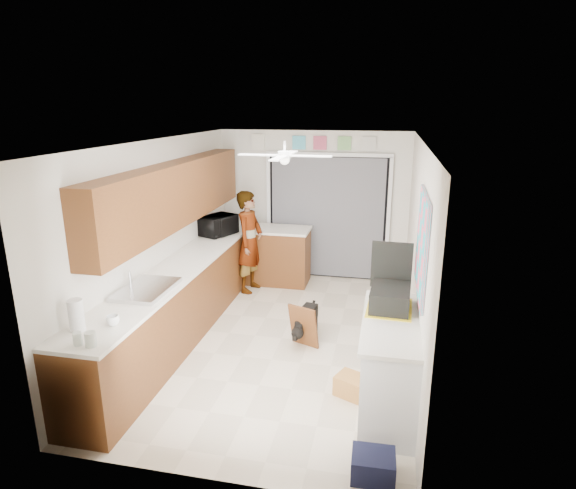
{
  "coord_description": "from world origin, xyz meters",
  "views": [
    {
      "loc": [
        1.24,
        -5.49,
        2.91
      ],
      "look_at": [
        0.0,
        0.4,
        1.15
      ],
      "focal_mm": 30.0,
      "sensor_mm": 36.0,
      "label": 1
    }
  ],
  "objects_px": {
    "cup": "(113,320)",
    "cardboard_box": "(353,386)",
    "microwave": "(218,225)",
    "man": "(250,242)",
    "navy_crate": "(373,466)",
    "dog": "(307,321)",
    "suitcase": "(390,298)",
    "paper_towel_roll": "(76,315)"
  },
  "relations": [
    {
      "from": "paper_towel_roll",
      "to": "suitcase",
      "type": "xyz_separation_m",
      "value": [
        2.76,
        1.09,
        -0.04
      ]
    },
    {
      "from": "cup",
      "to": "paper_towel_roll",
      "type": "bearing_deg",
      "value": -147.52
    },
    {
      "from": "microwave",
      "to": "paper_towel_roll",
      "type": "height_order",
      "value": "microwave"
    },
    {
      "from": "cup",
      "to": "dog",
      "type": "height_order",
      "value": "cup"
    },
    {
      "from": "navy_crate",
      "to": "man",
      "type": "distance_m",
      "value": 4.36
    },
    {
      "from": "paper_towel_roll",
      "to": "suitcase",
      "type": "relative_size",
      "value": 0.58
    },
    {
      "from": "paper_towel_roll",
      "to": "dog",
      "type": "relative_size",
      "value": 0.51
    },
    {
      "from": "cardboard_box",
      "to": "navy_crate",
      "type": "height_order",
      "value": "same"
    },
    {
      "from": "microwave",
      "to": "cardboard_box",
      "type": "relative_size",
      "value": 1.63
    },
    {
      "from": "cup",
      "to": "suitcase",
      "type": "distance_m",
      "value": 2.67
    },
    {
      "from": "navy_crate",
      "to": "dog",
      "type": "height_order",
      "value": "dog"
    },
    {
      "from": "microwave",
      "to": "suitcase",
      "type": "height_order",
      "value": "microwave"
    },
    {
      "from": "microwave",
      "to": "navy_crate",
      "type": "distance_m",
      "value": 4.55
    },
    {
      "from": "cup",
      "to": "cardboard_box",
      "type": "height_order",
      "value": "cup"
    },
    {
      "from": "suitcase",
      "to": "cardboard_box",
      "type": "distance_m",
      "value": 1.01
    },
    {
      "from": "cardboard_box",
      "to": "dog",
      "type": "xyz_separation_m",
      "value": [
        -0.69,
        1.18,
        0.12
      ]
    },
    {
      "from": "suitcase",
      "to": "man",
      "type": "xyz_separation_m",
      "value": [
        -2.19,
        2.47,
        -0.23
      ]
    },
    {
      "from": "man",
      "to": "suitcase",
      "type": "bearing_deg",
      "value": -129.98
    },
    {
      "from": "cup",
      "to": "navy_crate",
      "type": "distance_m",
      "value": 2.61
    },
    {
      "from": "suitcase",
      "to": "microwave",
      "type": "bearing_deg",
      "value": 141.22
    },
    {
      "from": "microwave",
      "to": "suitcase",
      "type": "xyz_separation_m",
      "value": [
        2.65,
        -2.34,
        -0.04
      ]
    },
    {
      "from": "navy_crate",
      "to": "dog",
      "type": "relative_size",
      "value": 0.61
    },
    {
      "from": "microwave",
      "to": "dog",
      "type": "relative_size",
      "value": 0.96
    },
    {
      "from": "suitcase",
      "to": "man",
      "type": "bearing_deg",
      "value": 134.11
    },
    {
      "from": "microwave",
      "to": "cup",
      "type": "height_order",
      "value": "microwave"
    },
    {
      "from": "suitcase",
      "to": "navy_crate",
      "type": "bearing_deg",
      "value": -90.5
    },
    {
      "from": "cup",
      "to": "suitcase",
      "type": "height_order",
      "value": "suitcase"
    },
    {
      "from": "cup",
      "to": "cardboard_box",
      "type": "xyz_separation_m",
      "value": [
        2.19,
        0.76,
        -0.88
      ]
    },
    {
      "from": "paper_towel_roll",
      "to": "dog",
      "type": "bearing_deg",
      "value": 50.27
    },
    {
      "from": "navy_crate",
      "to": "man",
      "type": "bearing_deg",
      "value": 119.43
    },
    {
      "from": "microwave",
      "to": "cardboard_box",
      "type": "height_order",
      "value": "microwave"
    },
    {
      "from": "man",
      "to": "paper_towel_roll",
      "type": "bearing_deg",
      "value": 179.39
    },
    {
      "from": "dog",
      "to": "man",
      "type": "bearing_deg",
      "value": 139.92
    },
    {
      "from": "navy_crate",
      "to": "suitcase",
      "type": "bearing_deg",
      "value": 86.86
    },
    {
      "from": "microwave",
      "to": "navy_crate",
      "type": "xyz_separation_m",
      "value": [
        2.58,
        -3.61,
        -0.99
      ]
    },
    {
      "from": "cardboard_box",
      "to": "navy_crate",
      "type": "xyz_separation_m",
      "value": [
        0.25,
        -1.11,
        0.0
      ]
    },
    {
      "from": "microwave",
      "to": "navy_crate",
      "type": "bearing_deg",
      "value": -121.33
    },
    {
      "from": "paper_towel_roll",
      "to": "navy_crate",
      "type": "bearing_deg",
      "value": -4.1
    },
    {
      "from": "cup",
      "to": "cardboard_box",
      "type": "relative_size",
      "value": 0.36
    },
    {
      "from": "microwave",
      "to": "man",
      "type": "xyz_separation_m",
      "value": [
        0.46,
        0.14,
        -0.28
      ]
    },
    {
      "from": "microwave",
      "to": "paper_towel_roll",
      "type": "relative_size",
      "value": 1.88
    },
    {
      "from": "suitcase",
      "to": "dog",
      "type": "distance_m",
      "value": 1.65
    }
  ]
}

